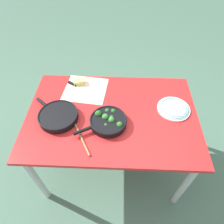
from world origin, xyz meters
TOP-DOWN VIEW (x-y plane):
  - ground_plane at (0.00, 0.00)m, footprint 14.00×14.00m
  - dining_table_red at (0.00, 0.00)m, footprint 1.27×0.86m
  - skillet_broccoli at (0.03, 0.09)m, footprint 0.36×0.27m
  - skillet_eggs at (0.39, 0.06)m, footprint 0.35×0.31m
  - wooden_spoon at (0.24, 0.14)m, footprint 0.22×0.37m
  - parchment_sheet at (0.23, -0.26)m, footprint 0.38×0.35m
  - grater_knife at (0.31, -0.29)m, footprint 0.23×0.14m
  - cheese_block at (0.29, -0.32)m, footprint 0.10×0.08m
  - dinner_plate_stack at (-0.47, -0.06)m, footprint 0.25×0.25m

SIDE VIEW (x-z plane):
  - ground_plane at x=0.00m, z-range 0.00..0.00m
  - dining_table_red at x=0.00m, z-range 0.30..1.05m
  - parchment_sheet at x=0.23m, z-range 0.76..0.76m
  - wooden_spoon at x=0.24m, z-range 0.76..0.78m
  - grater_knife at x=0.31m, z-range 0.76..0.78m
  - dinner_plate_stack at x=-0.47m, z-range 0.76..0.79m
  - cheese_block at x=0.29m, z-range 0.76..0.80m
  - skillet_eggs at x=0.39m, z-range 0.76..0.81m
  - skillet_broccoli at x=0.03m, z-range 0.75..0.83m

